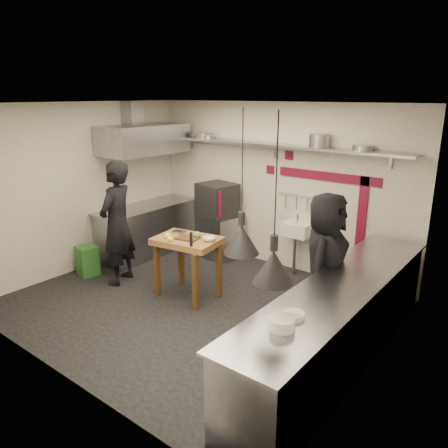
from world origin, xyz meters
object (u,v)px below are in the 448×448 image
Objects in this scene: oven_stand at (221,236)px; green_bin at (87,261)px; chef_left at (117,223)px; chef_right at (325,263)px; combi_oven at (217,199)px; prep_table at (188,267)px.

oven_stand is 2.39m from green_bin.
chef_left is (0.65, 0.16, 0.73)m from green_bin.
chef_right is (3.20, 0.66, -0.08)m from chef_left.
chef_right reaches higher than oven_stand.
oven_stand is 0.69m from combi_oven.
prep_table is at bearing 13.17° from green_bin.
combi_oven is 1.22× the size of green_bin.
combi_oven is (-0.05, -0.03, 0.69)m from oven_stand.
green_bin is (-1.16, -2.02, -0.84)m from combi_oven.
oven_stand is at bearing 103.45° from prep_table.
oven_stand is 0.87× the size of prep_table.
oven_stand is at bearing 144.18° from chef_left.
chef_left reaches higher than chef_right.
chef_left is at bearing -176.25° from prep_table.
oven_stand is at bearing 59.47° from green_bin.
chef_left reaches higher than prep_table.
green_bin is 0.99m from chef_left.
green_bin is 3.99m from chef_right.
combi_oven reaches higher than green_bin.
oven_stand is 0.41× the size of chef_left.
prep_table is (0.66, -1.61, 0.06)m from oven_stand.
chef_right is at bearing 12.07° from green_bin.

